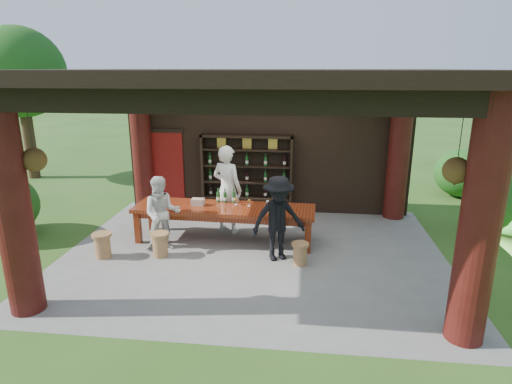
# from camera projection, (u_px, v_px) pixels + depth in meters

# --- Properties ---
(ground) EXTENTS (90.00, 90.00, 0.00)m
(ground) POSITION_uv_depth(u_px,v_px,m) (254.00, 253.00, 8.44)
(ground) COLOR #2D5119
(ground) RESTS_ON ground
(pavilion) EXTENTS (7.50, 6.00, 3.60)m
(pavilion) POSITION_uv_depth(u_px,v_px,m) (255.00, 143.00, 8.26)
(pavilion) COLOR slate
(pavilion) RESTS_ON ground
(wine_shelf) EXTENTS (2.25, 0.34, 1.98)m
(wine_shelf) POSITION_uv_depth(u_px,v_px,m) (247.00, 174.00, 10.55)
(wine_shelf) COLOR black
(wine_shelf) RESTS_ON ground
(tasting_table) EXTENTS (3.78, 1.08, 0.75)m
(tasting_table) POSITION_uv_depth(u_px,v_px,m) (224.00, 212.00, 8.91)
(tasting_table) COLOR #5C200D
(tasting_table) RESTS_ON ground
(stool_near_left) EXTENTS (0.36, 0.36, 0.48)m
(stool_near_left) POSITION_uv_depth(u_px,v_px,m) (160.00, 244.00, 8.26)
(stool_near_left) COLOR olive
(stool_near_left) RESTS_ON ground
(stool_near_right) EXTENTS (0.32, 0.32, 0.43)m
(stool_near_right) POSITION_uv_depth(u_px,v_px,m) (300.00, 253.00, 7.91)
(stool_near_right) COLOR olive
(stool_near_right) RESTS_ON ground
(stool_far_left) EXTENTS (0.37, 0.37, 0.49)m
(stool_far_left) POSITION_uv_depth(u_px,v_px,m) (103.00, 245.00, 8.21)
(stool_far_left) COLOR olive
(stool_far_left) RESTS_ON ground
(host) EXTENTS (0.84, 0.72, 1.94)m
(host) POSITION_uv_depth(u_px,v_px,m) (227.00, 189.00, 9.35)
(host) COLOR silver
(host) RESTS_ON ground
(guest_woman) EXTENTS (0.87, 0.76, 1.51)m
(guest_woman) POSITION_uv_depth(u_px,v_px,m) (162.00, 213.00, 8.46)
(guest_woman) COLOR silver
(guest_woman) RESTS_ON ground
(guest_man) EXTENTS (1.21, 1.00, 1.63)m
(guest_man) POSITION_uv_depth(u_px,v_px,m) (278.00, 219.00, 7.98)
(guest_man) COLOR black
(guest_man) RESTS_ON ground
(table_bottles) EXTENTS (0.42, 0.09, 0.31)m
(table_bottles) POSITION_uv_depth(u_px,v_px,m) (226.00, 195.00, 9.14)
(table_bottles) COLOR #194C1E
(table_bottles) RESTS_ON tasting_table
(table_glasses) EXTENTS (0.96, 0.27, 0.15)m
(table_glasses) POSITION_uv_depth(u_px,v_px,m) (257.00, 203.00, 8.87)
(table_glasses) COLOR silver
(table_glasses) RESTS_ON tasting_table
(napkin_basket) EXTENTS (0.27, 0.19, 0.14)m
(napkin_basket) POSITION_uv_depth(u_px,v_px,m) (198.00, 202.00, 8.97)
(napkin_basket) COLOR #BF6672
(napkin_basket) RESTS_ON tasting_table
(shrubs) EXTENTS (16.31, 9.66, 1.36)m
(shrubs) POSITION_uv_depth(u_px,v_px,m) (367.00, 216.00, 8.83)
(shrubs) COLOR #194C14
(shrubs) RESTS_ON ground
(trees) EXTENTS (21.30, 10.95, 4.80)m
(trees) POSITION_uv_depth(u_px,v_px,m) (463.00, 76.00, 8.57)
(trees) COLOR #3F2819
(trees) RESTS_ON ground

